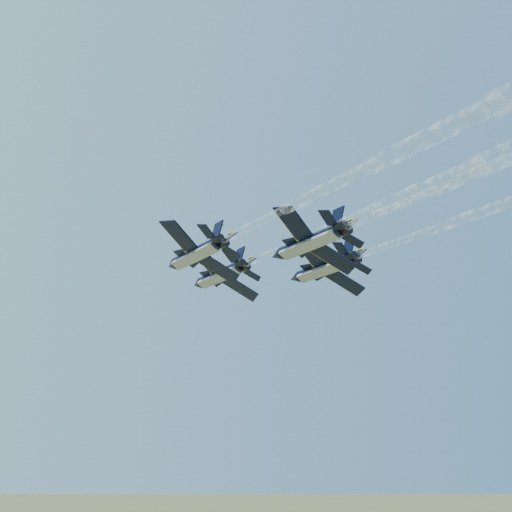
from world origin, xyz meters
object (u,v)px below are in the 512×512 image
jet_right (323,268)px  jet_slot (309,242)px  jet_lead (220,275)px  jet_left (196,254)px

jet_right → jet_slot: (-11.87, -12.38, 0.00)m
jet_lead → jet_slot: (-0.77, -25.73, 0.00)m
jet_slot → jet_right: bearing=48.7°
jet_lead → jet_slot: same height
jet_left → jet_slot: size_ratio=1.00×
jet_lead → jet_slot: 25.74m
jet_left → jet_right: same height
jet_lead → jet_right: same height
jet_right → jet_slot: 17.15m
jet_right → jet_left: bearing=177.5°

